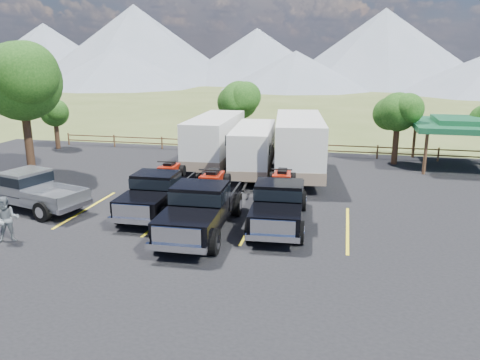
% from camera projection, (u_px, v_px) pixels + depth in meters
% --- Properties ---
extents(ground, '(320.00, 320.00, 0.00)m').
position_uv_depth(ground, '(179.00, 255.00, 16.98)').
color(ground, '#465624').
rests_on(ground, ground).
extents(asphalt_lot, '(44.00, 34.00, 0.04)m').
position_uv_depth(asphalt_lot, '(203.00, 226.00, 19.81)').
color(asphalt_lot, black).
rests_on(asphalt_lot, ground).
extents(stall_lines, '(12.12, 5.50, 0.01)m').
position_uv_depth(stall_lines, '(209.00, 218.00, 20.74)').
color(stall_lines, yellow).
rests_on(stall_lines, asphalt_lot).
extents(tree_big_nw, '(5.54, 5.18, 7.84)m').
position_uv_depth(tree_big_nw, '(21.00, 81.00, 26.69)').
color(tree_big_nw, '#311D13').
rests_on(tree_big_nw, ground).
extents(tree_ne_a, '(3.11, 2.92, 4.76)m').
position_uv_depth(tree_ne_a, '(398.00, 112.00, 30.24)').
color(tree_ne_a, '#311D13').
rests_on(tree_ne_a, ground).
extents(tree_north, '(3.46, 3.24, 5.25)m').
position_uv_depth(tree_north, '(239.00, 100.00, 34.35)').
color(tree_north, '#311D13').
rests_on(tree_north, ground).
extents(tree_nw_small, '(2.59, 2.43, 3.85)m').
position_uv_depth(tree_nw_small, '(55.00, 113.00, 35.68)').
color(tree_nw_small, '#311D13').
rests_on(tree_nw_small, ground).
extents(rail_fence, '(36.12, 0.12, 1.00)m').
position_uv_depth(rail_fence, '(292.00, 147.00, 33.85)').
color(rail_fence, brown).
rests_on(rail_fence, ground).
extents(pavilion, '(6.20, 6.20, 3.22)m').
position_uv_depth(pavilion, '(463.00, 125.00, 29.56)').
color(pavilion, brown).
rests_on(pavilion, ground).
extents(mountain_range, '(209.00, 71.00, 20.00)m').
position_uv_depth(mountain_range, '(294.00, 52.00, 116.49)').
color(mountain_range, slate).
rests_on(mountain_range, ground).
extents(rig_left, '(2.33, 6.24, 2.07)m').
position_uv_depth(rig_left, '(158.00, 190.00, 21.60)').
color(rig_left, black).
rests_on(rig_left, asphalt_lot).
extents(rig_center, '(2.57, 6.85, 2.26)m').
position_uv_depth(rig_center, '(202.00, 205.00, 19.09)').
color(rig_center, black).
rests_on(rig_center, asphalt_lot).
extents(rig_right, '(2.55, 6.45, 2.11)m').
position_uv_depth(rig_right, '(279.00, 201.00, 19.88)').
color(rig_right, black).
rests_on(rig_right, asphalt_lot).
extents(trailer_left, '(2.61, 9.35, 3.25)m').
position_uv_depth(trailer_left, '(215.00, 141.00, 29.82)').
color(trailer_left, silver).
rests_on(trailer_left, asphalt_lot).
extents(trailer_center, '(2.81, 8.53, 2.95)m').
position_uv_depth(trailer_center, '(253.00, 150.00, 27.81)').
color(trailer_center, silver).
rests_on(trailer_center, asphalt_lot).
extents(trailer_right, '(3.64, 10.24, 3.54)m').
position_uv_depth(trailer_right, '(299.00, 146.00, 27.33)').
color(trailer_right, silver).
rests_on(trailer_right, asphalt_lot).
extents(pickup_silver, '(6.43, 3.49, 1.84)m').
position_uv_depth(pickup_silver, '(29.00, 189.00, 21.77)').
color(pickup_silver, gray).
rests_on(pickup_silver, asphalt_lot).
extents(person_b, '(1.11, 1.04, 1.81)m').
position_uv_depth(person_b, '(7.00, 220.00, 17.91)').
color(person_b, slate).
rests_on(person_b, asphalt_lot).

